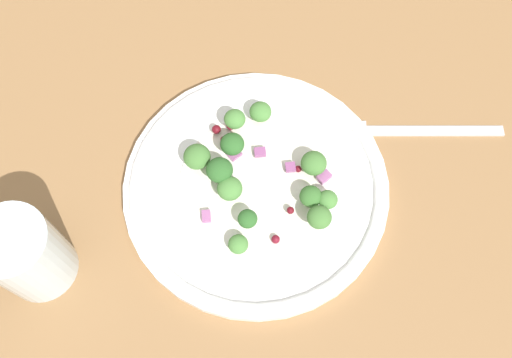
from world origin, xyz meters
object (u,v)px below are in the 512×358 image
at_px(broccoli_floret_0, 197,157).
at_px(broccoli_floret_2, 232,144).
at_px(plate, 256,186).
at_px(fork, 408,130).
at_px(water_glass, 26,254).
at_px(broccoli_floret_1, 311,197).

height_order(broccoli_floret_0, broccoli_floret_2, broccoli_floret_2).
distance_m(plate, broccoli_floret_0, 0.07).
bearing_deg(fork, broccoli_floret_2, 177.80).
xyz_separation_m(broccoli_floret_2, fork, (0.19, -0.01, -0.03)).
distance_m(broccoli_floret_2, fork, 0.20).
distance_m(fork, water_glass, 0.41).
xyz_separation_m(plate, broccoli_floret_1, (0.05, -0.03, 0.02)).
bearing_deg(water_glass, fork, 9.93).
xyz_separation_m(plate, water_glass, (-0.22, -0.04, 0.04)).
height_order(broccoli_floret_0, water_glass, water_glass).
distance_m(broccoli_floret_1, broccoli_floret_2, 0.10).
height_order(broccoli_floret_1, broccoli_floret_2, broccoli_floret_2).
bearing_deg(broccoli_floret_1, broccoli_floret_0, 147.08).
xyz_separation_m(broccoli_floret_2, water_glass, (-0.21, -0.08, 0.01)).
bearing_deg(plate, broccoli_floret_1, -32.93).
height_order(plate, broccoli_floret_0, broccoli_floret_0).
relative_size(broccoli_floret_2, water_glass, 0.27).
height_order(plate, broccoli_floret_1, broccoli_floret_1).
bearing_deg(fork, water_glass, -170.07).
relative_size(broccoli_floret_0, broccoli_floret_2, 1.12).
bearing_deg(fork, plate, -169.67).
bearing_deg(broccoli_floret_1, plate, 147.07).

